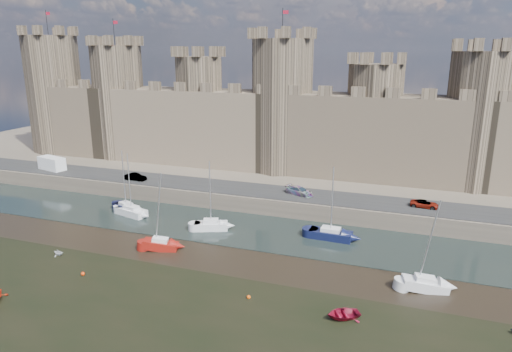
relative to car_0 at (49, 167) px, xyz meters
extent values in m
plane|color=black|center=(38.01, -33.55, -3.05)|extent=(160.00, 160.00, 0.00)
cube|color=black|center=(38.01, -9.55, -3.01)|extent=(160.00, 12.00, 0.08)
cube|color=#4C443A|center=(38.01, 26.45, -1.80)|extent=(160.00, 60.00, 2.50)
cube|color=black|center=(38.01, 0.45, -0.50)|extent=(160.00, 7.00, 0.10)
cube|color=#42382B|center=(38.01, 14.45, 6.45)|extent=(100.00, 9.00, 14.00)
cylinder|color=#42382B|center=(-9.99, 14.45, 11.45)|extent=(11.00, 11.00, 24.00)
cylinder|color=black|center=(-9.99, 14.45, 25.95)|extent=(0.10, 0.10, 5.00)
cube|color=#A8162C|center=(-9.49, 14.45, 27.75)|extent=(1.00, 0.03, 0.60)
cylinder|color=#42382B|center=(6.01, 14.45, 10.45)|extent=(10.00, 10.00, 22.00)
cylinder|color=black|center=(6.01, 14.45, 23.95)|extent=(0.10, 0.10, 5.00)
cube|color=#A8162C|center=(6.51, 14.45, 25.75)|extent=(1.00, 0.03, 0.60)
cylinder|color=#42382B|center=(24.01, 14.45, 9.45)|extent=(9.00, 9.00, 20.00)
cylinder|color=#42382B|center=(40.01, 14.45, 10.95)|extent=(11.00, 11.00, 23.00)
cylinder|color=black|center=(40.01, 14.45, 24.95)|extent=(0.10, 0.10, 5.00)
cube|color=#A8162C|center=(40.51, 14.45, 26.75)|extent=(1.00, 0.03, 0.60)
cylinder|color=#42382B|center=(56.01, 14.45, 8.95)|extent=(9.00, 9.00, 19.00)
cylinder|color=#42382B|center=(72.01, 14.45, 9.95)|extent=(10.00, 10.00, 21.00)
imported|color=gray|center=(0.00, 0.00, 0.00)|extent=(3.26, 1.38, 1.10)
imported|color=gray|center=(19.20, -1.03, 0.07)|extent=(3.79, 1.42, 1.24)
imported|color=gray|center=(47.13, 0.37, 0.09)|extent=(4.73, 3.14, 1.27)
imported|color=gray|center=(64.97, 0.49, -0.01)|extent=(4.04, 2.19, 1.08)
cube|color=white|center=(0.87, -0.05, 0.65)|extent=(5.85, 3.46, 2.39)
cube|color=silver|center=(24.31, -10.01, -2.46)|extent=(5.33, 3.14, 1.02)
cube|color=silver|center=(24.31, -10.01, -1.72)|extent=(2.50, 1.88, 0.46)
cylinder|color=silver|center=(24.31, -10.01, 2.22)|extent=(0.14, 0.14, 8.34)
cube|color=black|center=(22.68, -9.00, -2.46)|extent=(5.05, 3.56, 1.03)
cube|color=silver|center=(22.68, -9.00, -1.71)|extent=(2.43, 2.01, 0.47)
cylinder|color=silver|center=(22.68, -9.00, 2.27)|extent=(0.14, 0.14, 8.42)
cube|color=silver|center=(37.77, -11.25, -2.45)|extent=(4.78, 3.28, 1.05)
cube|color=silver|center=(37.77, -11.25, -1.68)|extent=(2.29, 1.87, 0.48)
cylinder|color=silver|center=(37.77, -11.25, 2.36)|extent=(0.14, 0.14, 8.57)
cube|color=black|center=(53.65, -8.90, -2.45)|extent=(5.54, 2.32, 1.04)
cube|color=silver|center=(53.65, -8.90, -1.69)|extent=(2.48, 1.57, 0.47)
cylinder|color=silver|center=(53.65, -8.90, 2.34)|extent=(0.14, 0.14, 8.54)
cube|color=maroon|center=(34.56, -19.00, -2.51)|extent=(4.50, 2.81, 1.07)
cube|color=silver|center=(34.56, -19.00, -1.73)|extent=(2.13, 1.65, 0.49)
cylinder|color=silver|center=(34.56, -19.00, 2.40)|extent=(0.14, 0.14, 8.76)
cube|color=silver|center=(65.07, -18.69, -2.52)|extent=(4.82, 2.78, 1.07)
cube|color=silver|center=(65.07, -18.69, -1.74)|extent=(2.25, 1.67, 0.48)
cylinder|color=silver|center=(65.07, -18.69, 2.38)|extent=(0.14, 0.14, 8.72)
imported|color=silver|center=(23.85, -24.48, -2.68)|extent=(1.53, 1.37, 0.74)
imported|color=maroon|center=(58.05, -26.59, -2.71)|extent=(4.00, 3.80, 0.67)
sphere|color=red|center=(30.07, -27.70, -2.83)|extent=(0.44, 0.44, 0.44)
sphere|color=#E24E0A|center=(48.71, -26.20, -2.85)|extent=(0.39, 0.39, 0.39)
camera|label=1|loc=(62.66, -63.78, 20.62)|focal=32.00mm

